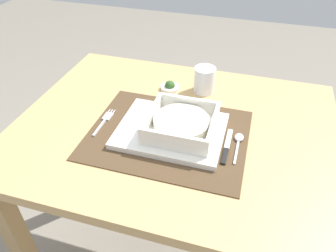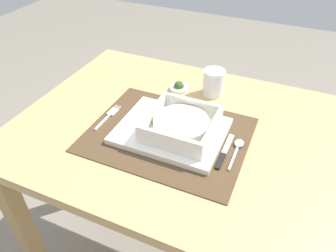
% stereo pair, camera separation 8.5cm
% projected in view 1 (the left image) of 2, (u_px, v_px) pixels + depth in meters
% --- Properties ---
extents(dining_table, '(0.90, 0.70, 0.74)m').
position_uv_depth(dining_table, '(174.00, 155.00, 0.98)').
color(dining_table, tan).
rests_on(dining_table, ground).
extents(placemat, '(0.43, 0.34, 0.00)m').
position_uv_depth(placemat, '(168.00, 134.00, 0.87)').
color(placemat, '#4C3823').
rests_on(placemat, dining_table).
extents(serving_plate, '(0.28, 0.22, 0.02)m').
position_uv_depth(serving_plate, '(172.00, 131.00, 0.87)').
color(serving_plate, white).
rests_on(serving_plate, placemat).
extents(porridge_bowl, '(0.18, 0.18, 0.05)m').
position_uv_depth(porridge_bowl, '(181.00, 124.00, 0.85)').
color(porridge_bowl, white).
rests_on(porridge_bowl, serving_plate).
extents(fork, '(0.02, 0.13, 0.00)m').
position_uv_depth(fork, '(105.00, 119.00, 0.92)').
color(fork, silver).
rests_on(fork, placemat).
extents(spoon, '(0.02, 0.12, 0.01)m').
position_uv_depth(spoon, '(239.00, 141.00, 0.84)').
color(spoon, silver).
rests_on(spoon, placemat).
extents(butter_knife, '(0.01, 0.14, 0.01)m').
position_uv_depth(butter_knife, '(226.00, 148.00, 0.82)').
color(butter_knife, black).
rests_on(butter_knife, placemat).
extents(bread_knife, '(0.01, 0.14, 0.01)m').
position_uv_depth(bread_knife, '(217.00, 148.00, 0.82)').
color(bread_knife, '#59331E').
rests_on(bread_knife, placemat).
extents(drinking_glass, '(0.07, 0.07, 0.08)m').
position_uv_depth(drinking_glass, '(204.00, 81.00, 1.03)').
color(drinking_glass, white).
rests_on(drinking_glass, dining_table).
extents(condiment_saucer, '(0.06, 0.06, 0.03)m').
position_uv_depth(condiment_saucer, '(170.00, 87.00, 1.05)').
color(condiment_saucer, white).
rests_on(condiment_saucer, dining_table).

